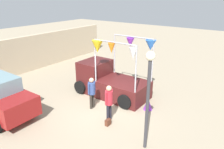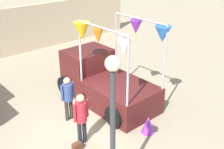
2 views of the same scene
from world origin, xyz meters
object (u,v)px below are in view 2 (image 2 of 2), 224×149
object	(u,v)px
person_vendor	(68,95)
street_lamp	(113,113)
folded_kite_bundle_violet	(148,125)
handbag	(77,147)
person_customer	(81,115)
vendor_truck	(103,78)

from	to	relation	value
person_vendor	street_lamp	xyz separation A→B (m)	(-1.14, -3.59, 1.47)
person_vendor	folded_kite_bundle_violet	xyz separation A→B (m)	(1.50, -2.37, -0.68)
handbag	person_customer	bearing A→B (deg)	29.74
person_customer	folded_kite_bundle_violet	world-z (taller)	person_customer
person_customer	street_lamp	world-z (taller)	street_lamp
vendor_truck	person_customer	bearing A→B (deg)	-142.76
vendor_truck	person_vendor	xyz separation A→B (m)	(-1.85, -0.35, 0.09)
person_customer	street_lamp	xyz separation A→B (m)	(-0.71, -2.21, 1.41)
person_customer	person_vendor	size ratio (longest dim) A/B	1.05
person_vendor	handbag	size ratio (longest dim) A/B	5.81
vendor_truck	handbag	distance (m)	3.35
person_vendor	folded_kite_bundle_violet	distance (m)	2.88
person_customer	person_vendor	bearing A→B (deg)	72.57
vendor_truck	person_customer	xyz separation A→B (m)	(-2.28, -1.73, 0.15)
vendor_truck	handbag	bearing A→B (deg)	-143.68
person_customer	folded_kite_bundle_violet	size ratio (longest dim) A/B	2.86
handbag	folded_kite_bundle_violet	size ratio (longest dim) A/B	0.47
person_customer	handbag	bearing A→B (deg)	-150.26
folded_kite_bundle_violet	handbag	bearing A→B (deg)	161.01
person_vendor	vendor_truck	bearing A→B (deg)	10.81
handbag	folded_kite_bundle_violet	world-z (taller)	folded_kite_bundle_violet
person_customer	person_vendor	xyz separation A→B (m)	(0.43, 1.38, -0.06)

